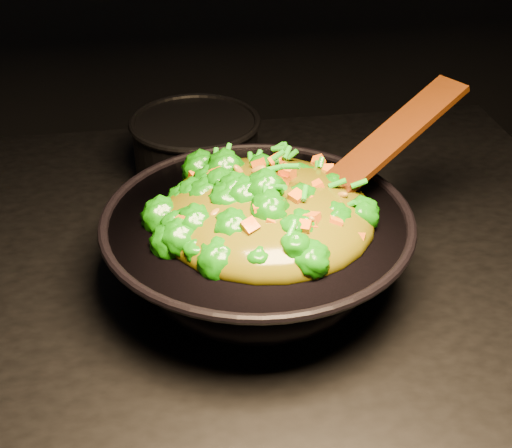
{
  "coord_description": "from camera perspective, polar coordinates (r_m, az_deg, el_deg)",
  "views": [
    {
      "loc": [
        -0.04,
        -0.77,
        1.48
      ],
      "look_at": [
        0.07,
        -0.04,
        0.99
      ],
      "focal_mm": 50.0,
      "sensor_mm": 36.0,
      "label": 1
    }
  ],
  "objects": [
    {
      "name": "back_pot",
      "position": [
        1.14,
        -4.8,
        5.86
      ],
      "size": [
        0.24,
        0.24,
        0.11
      ],
      "primitive_type": "cylinder",
      "rotation": [
        0.0,
        0.0,
        -0.3
      ],
      "color": "black",
      "rests_on": "stovetop"
    },
    {
      "name": "spatula",
      "position": [
        0.91,
        9.15,
        5.4
      ],
      "size": [
        0.29,
        0.19,
        0.13
      ],
      "primitive_type": "cube",
      "rotation": [
        0.0,
        -0.38,
        0.5
      ],
      "color": "#3E0E05",
      "rests_on": "wok"
    },
    {
      "name": "wok",
      "position": [
        0.91,
        0.1,
        -2.33
      ],
      "size": [
        0.47,
        0.47,
        0.11
      ],
      "primitive_type": null,
      "rotation": [
        0.0,
        0.0,
        0.31
      ],
      "color": "black",
      "rests_on": "stovetop"
    },
    {
      "name": "stir_fry",
      "position": [
        0.85,
        0.89,
        2.98
      ],
      "size": [
        0.35,
        0.35,
        0.09
      ],
      "primitive_type": null,
      "rotation": [
        0.0,
        0.0,
        -0.4
      ],
      "color": "#136A07",
      "rests_on": "wok"
    }
  ]
}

